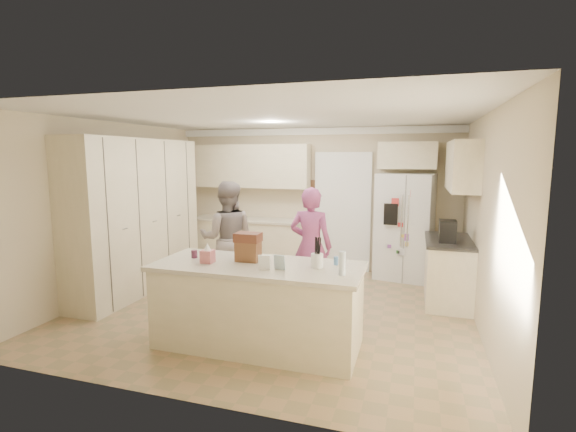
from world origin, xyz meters
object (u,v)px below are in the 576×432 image
(island_base, at_px, (258,307))
(teen_girl, at_px, (311,246))
(utensil_crock, at_px, (317,261))
(teen_boy, at_px, (227,238))
(refrigerator, at_px, (405,226))
(tissue_box, at_px, (208,256))
(dollhouse_body, at_px, (248,251))
(coffee_maker, at_px, (447,231))

(island_base, relative_size, teen_girl, 1.32)
(utensil_crock, distance_m, teen_boy, 2.27)
(refrigerator, relative_size, teen_boy, 1.05)
(refrigerator, xyz_separation_m, tissue_box, (-2.01, -3.26, 0.10))
(utensil_crock, relative_size, dollhouse_body, 0.58)
(utensil_crock, height_order, tissue_box, utensil_crock)
(island_base, distance_m, tissue_box, 0.79)
(refrigerator, xyz_separation_m, dollhouse_body, (-1.61, -3.06, 0.14))
(coffee_maker, relative_size, island_base, 0.14)
(dollhouse_body, relative_size, teen_boy, 0.15)
(dollhouse_body, bearing_deg, island_base, -33.69)
(dollhouse_body, height_order, teen_girl, teen_girl)
(refrigerator, height_order, teen_boy, refrigerator)
(island_base, relative_size, dollhouse_body, 8.46)
(teen_girl, bearing_deg, refrigerator, -123.57)
(island_base, xyz_separation_m, tissue_box, (-0.55, -0.10, 0.56))
(teen_boy, bearing_deg, tissue_box, 89.30)
(dollhouse_body, distance_m, teen_girl, 1.43)
(teen_girl, bearing_deg, teen_boy, -0.20)
(coffee_maker, height_order, teen_girl, teen_girl)
(utensil_crock, relative_size, teen_boy, 0.09)
(island_base, distance_m, dollhouse_body, 0.62)
(island_base, distance_m, utensil_crock, 0.86)
(island_base, height_order, teen_boy, teen_boy)
(coffee_maker, distance_m, island_base, 2.87)
(island_base, height_order, teen_girl, teen_girl)
(refrigerator, xyz_separation_m, teen_girl, (-1.23, -1.70, -0.07))
(refrigerator, bearing_deg, teen_boy, -137.10)
(refrigerator, xyz_separation_m, teen_boy, (-2.54, -1.65, -0.04))
(utensil_crock, bearing_deg, island_base, -175.60)
(coffee_maker, distance_m, teen_boy, 3.16)
(teen_boy, height_order, teen_girl, teen_boy)
(teen_girl, bearing_deg, tissue_box, 65.58)
(dollhouse_body, bearing_deg, coffee_maker, 39.29)
(coffee_maker, bearing_deg, utensil_crock, -127.12)
(coffee_maker, bearing_deg, refrigerator, 115.16)
(utensil_crock, bearing_deg, tissue_box, -172.87)
(refrigerator, relative_size, teen_girl, 1.08)
(utensil_crock, bearing_deg, refrigerator, 75.47)
(dollhouse_body, bearing_deg, teen_boy, 123.30)
(coffee_maker, bearing_deg, teen_girl, -166.42)
(utensil_crock, relative_size, teen_girl, 0.09)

